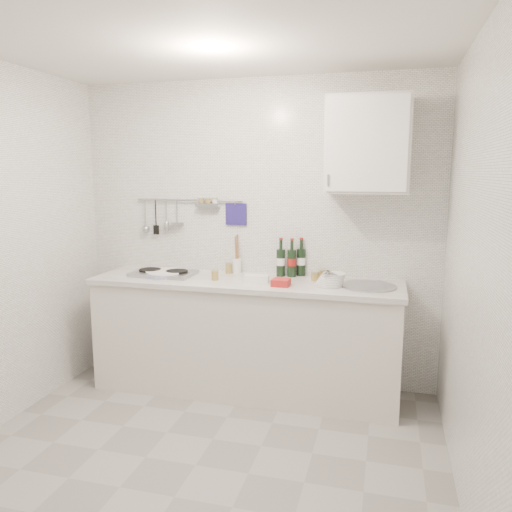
{
  "coord_description": "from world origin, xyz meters",
  "views": [
    {
      "loc": [
        1.07,
        -2.58,
        1.76
      ],
      "look_at": [
        0.14,
        0.9,
        1.15
      ],
      "focal_mm": 35.0,
      "sensor_mm": 36.0,
      "label": 1
    }
  ],
  "objects_px": {
    "plate_stack_hob": "(164,273)",
    "plate_stack_sink": "(331,280)",
    "wine_bottles": "(291,257)",
    "wall_cabinet": "(368,145)",
    "utensil_crock": "(237,264)"
  },
  "relations": [
    {
      "from": "wall_cabinet",
      "to": "utensil_crock",
      "type": "bearing_deg",
      "value": 172.87
    },
    {
      "from": "plate_stack_sink",
      "to": "utensil_crock",
      "type": "height_order",
      "value": "utensil_crock"
    },
    {
      "from": "wall_cabinet",
      "to": "plate_stack_sink",
      "type": "bearing_deg",
      "value": -146.06
    },
    {
      "from": "wine_bottles",
      "to": "wall_cabinet",
      "type": "bearing_deg",
      "value": -11.01
    },
    {
      "from": "wall_cabinet",
      "to": "utensil_crock",
      "type": "height_order",
      "value": "wall_cabinet"
    },
    {
      "from": "wall_cabinet",
      "to": "wine_bottles",
      "type": "relative_size",
      "value": 2.26
    },
    {
      "from": "wall_cabinet",
      "to": "wine_bottles",
      "type": "height_order",
      "value": "wall_cabinet"
    },
    {
      "from": "plate_stack_hob",
      "to": "plate_stack_sink",
      "type": "relative_size",
      "value": 1.43
    },
    {
      "from": "wall_cabinet",
      "to": "wine_bottles",
      "type": "bearing_deg",
      "value": 168.99
    },
    {
      "from": "wall_cabinet",
      "to": "utensil_crock",
      "type": "relative_size",
      "value": 2.16
    },
    {
      "from": "wall_cabinet",
      "to": "wine_bottles",
      "type": "distance_m",
      "value": 1.05
    },
    {
      "from": "utensil_crock",
      "to": "plate_stack_hob",
      "type": "bearing_deg",
      "value": -152.36
    },
    {
      "from": "plate_stack_sink",
      "to": "wine_bottles",
      "type": "distance_m",
      "value": 0.45
    },
    {
      "from": "plate_stack_hob",
      "to": "plate_stack_sink",
      "type": "distance_m",
      "value": 1.36
    },
    {
      "from": "plate_stack_hob",
      "to": "plate_stack_sink",
      "type": "xyz_separation_m",
      "value": [
        1.36,
        -0.0,
        0.03
      ]
    }
  ]
}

